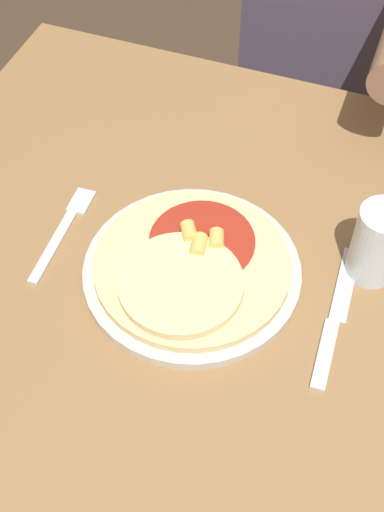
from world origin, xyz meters
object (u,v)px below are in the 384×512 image
dining_table (204,333)px  fork (65,227)px  pizza (190,267)px  person_diner (352,20)px  plate (192,272)px  knife (335,318)px  drinking_glass (377,243)px

dining_table → fork: bearing=174.3°
dining_table → pizza: 0.15m
fork → person_diner: person_diner is taller
plate → person_diner: 0.70m
fork → knife: same height
dining_table → plate: size_ratio=3.31×
dining_table → drinking_glass: (0.20, 0.09, 0.18)m
plate → pizza: pizza is taller
dining_table → drinking_glass: drinking_glass is taller
drinking_glass → person_diner: size_ratio=0.09×
plate → drinking_glass: (0.22, 0.09, 0.05)m
pizza → fork: 0.19m
fork → drinking_glass: bearing=10.2°
knife → pizza: bearing=-179.0°
drinking_glass → pizza: bearing=-156.4°
plate → drinking_glass: 0.24m
dining_table → knife: 0.21m
dining_table → fork: (-0.21, 0.02, 0.13)m
fork → person_diner: (0.26, 0.68, -0.04)m
plate → knife: (0.19, -0.00, -0.00)m
fork → drinking_glass: drinking_glass is taller
plate → pizza: (0.00, -0.01, 0.02)m
plate → drinking_glass: size_ratio=2.59×
drinking_glass → person_diner: (-0.15, 0.61, -0.09)m
plate → knife: size_ratio=1.29×
person_diner → pizza: bearing=-95.6°
drinking_glass → person_diner: person_diner is taller
plate → fork: bearing=175.6°
plate → pizza: bearing=-89.4°
drinking_glass → plate: bearing=-157.7°
fork → knife: (0.38, -0.02, 0.00)m
knife → fork: bearing=177.4°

